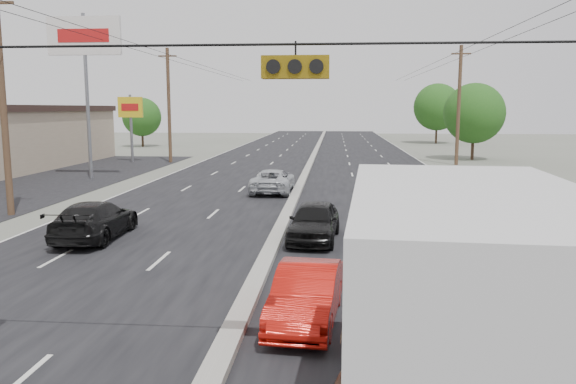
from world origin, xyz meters
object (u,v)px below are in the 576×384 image
Objects in this scene: utility_pole_left_b at (3,102)px; utility_pole_right_c at (459,105)px; red_sedan at (307,295)px; queue_car_a at (314,222)px; utility_pole_left_c at (169,105)px; queue_car_e at (507,224)px; oncoming_near at (95,220)px; tree_left_far at (142,117)px; tree_right_mid at (474,113)px; queue_car_c at (439,205)px; oncoming_far at (273,181)px; tree_right_far at (437,107)px; box_truck at (457,323)px; pole_sign_billboard at (85,46)px; pole_sign_far at (131,113)px; queue_car_b at (426,239)px.

utility_pole_left_b is 35.36m from utility_pole_right_c.
red_sedan is 7.93m from queue_car_a.
queue_car_e is (20.76, -28.73, -4.39)m from utility_pole_left_c.
red_sedan is 11.15m from oncoming_near.
tree_left_far is 1.57× the size of red_sedan.
red_sedan is at bearing -107.90° from tree_right_mid.
queue_car_c is at bearing 45.65° from queue_car_a.
utility_pole_left_c is 27.96m from tree_right_mid.
red_sedan is at bearing -69.08° from utility_pole_left_c.
tree_right_far is at bearing -109.62° from oncoming_far.
oncoming_far is (-9.66, 11.57, -0.05)m from queue_car_e.
queue_car_c is at bearing 84.07° from box_truck.
oncoming_far is at bearing -115.39° from oncoming_near.
queue_car_c is at bearing 2.54° from utility_pole_left_b.
pole_sign_billboard is 2.46× the size of queue_car_c.
utility_pole_left_c is at bearing 180.00° from utility_pole_right_c.
tree_left_far is at bearing 106.70° from pole_sign_far.
queue_car_c is (22.70, -24.15, -3.79)m from pole_sign_far.
oncoming_far is (-8.10, 6.98, 0.05)m from queue_car_c.
utility_pole_right_c is 29.78m from pole_sign_billboard.
queue_car_a is 6.86m from queue_car_e.
queue_car_b is 1.07× the size of queue_car_e.
queue_car_e is at bearing 74.40° from box_truck.
queue_car_b is at bearing -56.15° from pole_sign_far.
pole_sign_far is at bearing -180.00° from utility_pole_left_c.
oncoming_near is at bearing -158.77° from queue_car_c.
utility_pole_left_b is 40.70m from tree_right_mid.
box_truck reaches higher than oncoming_far.
queue_car_b is at bearing -105.34° from tree_right_mid.
utility_pole_left_b is 21.54m from queue_car_e.
queue_car_b is (17.53, -6.35, -4.36)m from utility_pole_left_b.
oncoming_far is at bearing 108.00° from queue_car_a.
utility_pole_left_c is at bearing 80.54° from pole_sign_billboard.
utility_pole_left_c is 3.57m from pole_sign_far.
queue_car_c is at bearing 111.02° from queue_car_e.
oncoming_far is at bearing 132.11° from queue_car_e.
utility_pole_right_c is at bearing -30.10° from tree_left_far.
queue_car_c is at bearing -29.81° from pole_sign_billboard.
tree_left_far is 42.60m from oncoming_far.
tree_right_far reaches higher than oncoming_near.
tree_right_mid is 25.03m from tree_right_far.
box_truck is at bearing -106.93° from queue_car_e.
utility_pole_right_c is 5.64m from tree_right_mid.
utility_pole_right_c is 35.22m from oncoming_near.
utility_pole_right_c is at bearing 78.40° from red_sedan.
tree_right_far reaches higher than red_sedan.
utility_pole_left_c is at bearing 128.09° from queue_car_e.
pole_sign_far is 0.98× the size of tree_left_far.
queue_car_b is (3.63, -2.56, 0.03)m from queue_car_a.
box_truck is 13.12m from queue_car_a.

